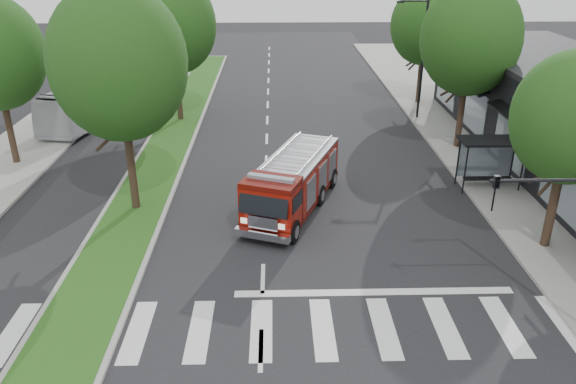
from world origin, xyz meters
name	(u,v)px	position (x,y,z in m)	size (l,w,h in m)	color
ground	(263,278)	(0.00, 0.00, 0.00)	(140.00, 140.00, 0.00)	black
sidewalk_right	(497,172)	(12.50, 10.00, 0.07)	(5.00, 80.00, 0.15)	gray
median	(177,129)	(-6.00, 18.00, 0.08)	(3.00, 50.00, 0.15)	gray
bus_shelter	(491,150)	(11.20, 8.15, 2.04)	(3.20, 1.60, 2.61)	black
tree_right_near	(572,118)	(11.50, 2.00, 5.51)	(4.40, 4.40, 8.05)	black
tree_right_mid	(471,38)	(11.50, 14.00, 6.49)	(5.60, 5.60, 9.72)	black
tree_right_far	(425,25)	(11.50, 24.00, 5.84)	(5.00, 5.00, 8.73)	black
tree_median_near	(119,63)	(-6.00, 6.00, 6.81)	(5.80, 5.80, 10.16)	black
tree_median_far	(173,25)	(-6.00, 20.00, 6.49)	(5.60, 5.60, 9.72)	black
streetlight_right_far	(421,55)	(10.35, 20.00, 4.48)	(2.11, 0.20, 8.00)	black
fire_engine	(293,183)	(1.32, 5.94, 1.31)	(4.99, 8.19, 2.73)	#500A04
city_bus	(92,100)	(-12.00, 20.27, 1.48)	(2.48, 10.62, 2.96)	silver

